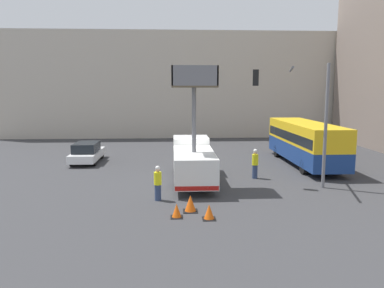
% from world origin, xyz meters
% --- Properties ---
extents(ground_plane, '(120.00, 120.00, 0.00)m').
position_xyz_m(ground_plane, '(0.00, 0.00, 0.00)').
color(ground_plane, '#38383A').
extents(building_backdrop_far, '(44.00, 10.00, 11.99)m').
position_xyz_m(building_backdrop_far, '(0.00, 24.64, 6.00)').
color(building_backdrop_far, '#BCB2A3').
rests_on(building_backdrop_far, ground_plane).
extents(utility_truck, '(2.47, 7.34, 6.73)m').
position_xyz_m(utility_truck, '(-0.16, -0.74, 1.45)').
color(utility_truck, silver).
rests_on(utility_truck, ground_plane).
extents(city_bus, '(2.61, 10.26, 3.09)m').
position_xyz_m(city_bus, '(8.33, 4.01, 1.81)').
color(city_bus, navy).
rests_on(city_bus, ground_plane).
extents(traffic_light_pole, '(4.01, 3.75, 6.88)m').
position_xyz_m(traffic_light_pole, '(5.80, -2.22, 4.65)').
color(traffic_light_pole, slate).
rests_on(traffic_light_pole, ground_plane).
extents(road_worker_near_truck, '(0.38, 0.38, 1.75)m').
position_xyz_m(road_worker_near_truck, '(-2.11, -4.53, 0.87)').
color(road_worker_near_truck, navy).
rests_on(road_worker_near_truck, ground_plane).
extents(road_worker_directing, '(0.38, 0.38, 1.85)m').
position_xyz_m(road_worker_directing, '(3.74, -0.15, 0.93)').
color(road_worker_directing, navy).
rests_on(road_worker_directing, ground_plane).
extents(traffic_cone_near_truck, '(0.53, 0.53, 0.61)m').
position_xyz_m(traffic_cone_near_truck, '(-1.21, -7.12, 0.28)').
color(traffic_cone_near_truck, black).
rests_on(traffic_cone_near_truck, ground_plane).
extents(traffic_cone_mid_road, '(0.57, 0.57, 0.65)m').
position_xyz_m(traffic_cone_mid_road, '(0.17, -7.42, 0.30)').
color(traffic_cone_mid_road, black).
rests_on(traffic_cone_mid_road, ground_plane).
extents(traffic_cone_far_side, '(0.66, 0.66, 0.75)m').
position_xyz_m(traffic_cone_far_side, '(-0.58, -6.34, 0.35)').
color(traffic_cone_far_side, black).
rests_on(traffic_cone_far_side, ground_plane).
extents(parked_car_curbside, '(1.86, 4.75, 1.52)m').
position_xyz_m(parked_car_curbside, '(-7.85, 5.69, 0.76)').
color(parked_car_curbside, silver).
rests_on(parked_car_curbside, ground_plane).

